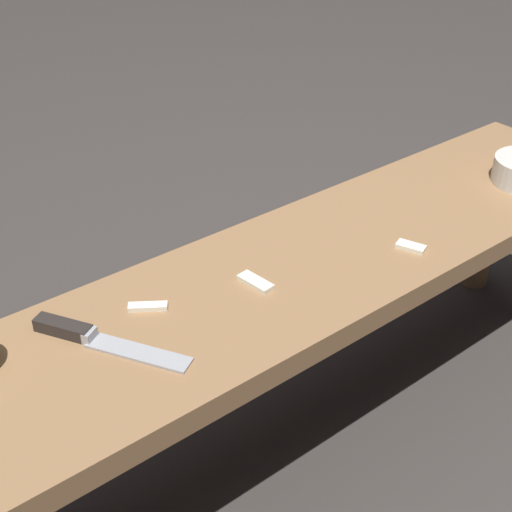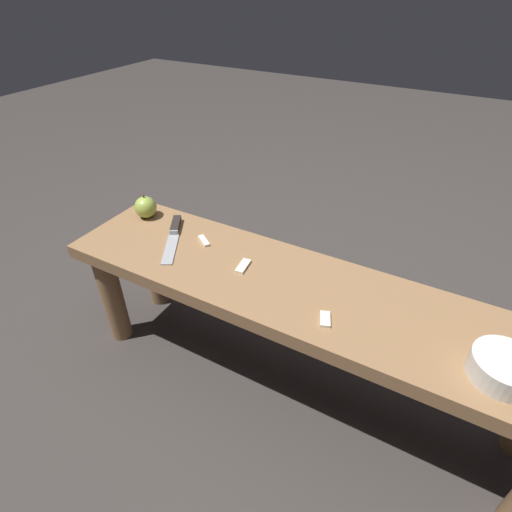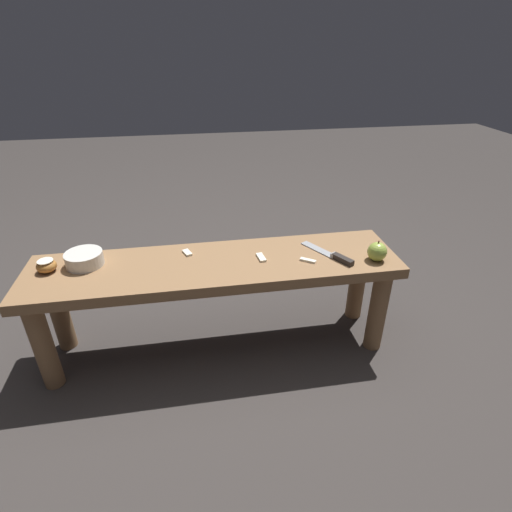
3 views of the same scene
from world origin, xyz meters
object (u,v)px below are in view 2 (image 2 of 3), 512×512
wooden_bench (298,308)px  apple_whole (146,207)px  bowl (504,368)px  knife (174,232)px

wooden_bench → apple_whole: apple_whole is taller
apple_whole → wooden_bench: bearing=-8.0°
wooden_bench → bowl: size_ratio=10.29×
wooden_bench → bowl: (0.46, -0.06, 0.10)m
wooden_bench → apple_whole: size_ratio=17.10×
wooden_bench → apple_whole: 0.60m
bowl → wooden_bench: bearing=172.8°
apple_whole → bowl: apple_whole is taller
apple_whole → bowl: 1.06m
knife → apple_whole: apple_whole is taller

